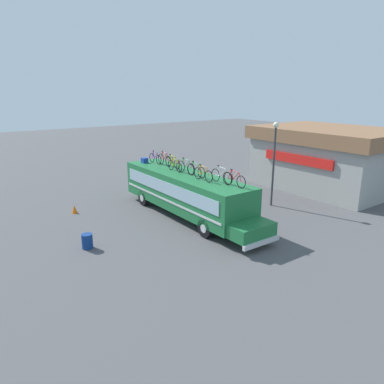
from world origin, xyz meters
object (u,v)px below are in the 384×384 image
rooftop_bicycle_1 (155,158)px  trash_bin (87,241)px  luggage_bag_1 (144,160)px  rooftop_bicycle_8 (221,176)px  rooftop_bicycle_2 (165,159)px  rooftop_bicycle_3 (173,162)px  rooftop_bicycle_4 (175,166)px  bus (186,192)px  rooftop_bicycle_5 (186,167)px  rooftop_bicycle_9 (235,179)px  traffic_cone (74,209)px  rooftop_bicycle_6 (196,170)px  rooftop_bicycle_7 (203,174)px  street_lamp (274,154)px

rooftop_bicycle_1 → trash_bin: bearing=-53.8°
trash_bin → luggage_bag_1: bearing=131.6°
rooftop_bicycle_8 → trash_bin: 7.98m
rooftop_bicycle_2 → rooftop_bicycle_3: (1.10, -0.05, -0.02)m
rooftop_bicycle_1 → rooftop_bicycle_4: (2.96, -0.26, -0.01)m
bus → rooftop_bicycle_5: bearing=140.5°
rooftop_bicycle_9 → traffic_cone: (-8.76, -6.08, -2.90)m
rooftop_bicycle_5 → trash_bin: 7.60m
luggage_bag_1 → rooftop_bicycle_6: rooftop_bicycle_6 is taller
trash_bin → traffic_cone: bearing=167.9°
rooftop_bicycle_3 → rooftop_bicycle_6: rooftop_bicycle_6 is taller
bus → rooftop_bicycle_1: 4.34m
rooftop_bicycle_7 → trash_bin: rooftop_bicycle_7 is taller
rooftop_bicycle_8 → rooftop_bicycle_9: rooftop_bicycle_8 is taller
rooftop_bicycle_3 → traffic_cone: (-2.72, -5.97, -2.90)m
rooftop_bicycle_7 → trash_bin: bearing=-97.6°
rooftop_bicycle_1 → rooftop_bicycle_8: rooftop_bicycle_8 is taller
rooftop_bicycle_9 → bus: bearing=-174.1°
rooftop_bicycle_1 → rooftop_bicycle_2: 0.95m
rooftop_bicycle_1 → rooftop_bicycle_9: size_ratio=0.95×
luggage_bag_1 → rooftop_bicycle_9: size_ratio=0.26×
rooftop_bicycle_8 → rooftop_bicycle_9: 0.98m
bus → rooftop_bicycle_6: rooftop_bicycle_6 is taller
rooftop_bicycle_4 → rooftop_bicycle_9: bearing=5.9°
luggage_bag_1 → rooftop_bicycle_3: bearing=14.4°
rooftop_bicycle_2 → rooftop_bicycle_8: 6.16m
luggage_bag_1 → rooftop_bicycle_1: rooftop_bicycle_1 is taller
rooftop_bicycle_4 → trash_bin: rooftop_bicycle_4 is taller
rooftop_bicycle_3 → rooftop_bicycle_6: (2.98, -0.24, 0.01)m
rooftop_bicycle_1 → trash_bin: size_ratio=2.13×
luggage_bag_1 → trash_bin: size_ratio=0.59×
luggage_bag_1 → rooftop_bicycle_1: 0.85m
rooftop_bicycle_5 → rooftop_bicycle_6: size_ratio=1.02×
rooftop_bicycle_1 → street_lamp: 8.30m
luggage_bag_1 → rooftop_bicycle_7: size_ratio=0.26×
trash_bin → rooftop_bicycle_9: bearing=68.4°
bus → street_lamp: street_lamp is taller
street_lamp → rooftop_bicycle_6: bearing=-96.8°
luggage_bag_1 → traffic_cone: bearing=-90.6°
rooftop_bicycle_3 → rooftop_bicycle_8: rooftop_bicycle_8 is taller
rooftop_bicycle_3 → rooftop_bicycle_7: size_ratio=1.01×
luggage_bag_1 → street_lamp: (6.37, 6.50, 0.72)m
rooftop_bicycle_6 → rooftop_bicycle_8: bearing=6.4°
bus → street_lamp: 6.67m
rooftop_bicycle_1 → rooftop_bicycle_2: bearing=12.7°
luggage_bag_1 → rooftop_bicycle_3: size_ratio=0.25×
rooftop_bicycle_8 → rooftop_bicycle_7: bearing=-154.1°
rooftop_bicycle_4 → traffic_cone: (-3.65, -5.55, -2.88)m
rooftop_bicycle_1 → rooftop_bicycle_8: (7.09, 0.16, 0.03)m
rooftop_bicycle_2 → rooftop_bicycle_4: (2.03, -0.47, -0.04)m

